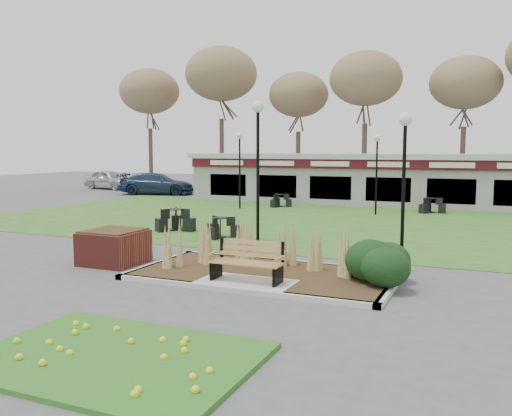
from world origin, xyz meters
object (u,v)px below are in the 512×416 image
at_px(car_silver, 110,179).
at_px(car_blue, 157,184).
at_px(park_bench, 248,261).
at_px(lamp_post_mid_right, 377,157).
at_px(food_pavilion, 393,179).
at_px(lamp_post_mid_left, 258,140).
at_px(bistro_set_d, 431,208).
at_px(brick_planter, 114,247).
at_px(bistro_set_a, 176,223).
at_px(lamp_post_near_left, 404,157).
at_px(bistro_set_b, 280,202).
at_px(bistro_set_c, 220,231).
at_px(car_black, 238,185).
at_px(lamp_post_far_left, 240,153).

height_order(car_silver, car_blue, car_silver).
xyz_separation_m(park_bench, lamp_post_mid_right, (0.03, 14.82, 2.21)).
height_order(food_pavilion, lamp_post_mid_right, lamp_post_mid_right).
bearing_deg(lamp_post_mid_right, park_bench, -90.13).
bearing_deg(lamp_post_mid_left, lamp_post_mid_right, 76.27).
distance_m(food_pavilion, lamp_post_mid_right, 5.07).
distance_m(bistro_set_d, car_silver, 25.98).
height_order(brick_planter, bistro_set_a, brick_planter).
distance_m(lamp_post_near_left, bistro_set_b, 16.17).
distance_m(lamp_post_mid_left, bistro_set_b, 11.68).
bearing_deg(bistro_set_c, brick_planter, -97.44).
bearing_deg(food_pavilion, lamp_post_near_left, -79.79).
height_order(park_bench, car_black, car_black).
distance_m(brick_planter, bistro_set_b, 15.70).
bearing_deg(park_bench, brick_planter, 170.31).
distance_m(lamp_post_mid_right, car_silver, 24.42).
bearing_deg(bistro_set_d, lamp_post_mid_right, -140.55).
relative_size(lamp_post_near_left, car_silver, 0.89).
bearing_deg(lamp_post_mid_left, car_silver, 138.95).
bearing_deg(bistro_set_d, food_pavilion, 128.77).
distance_m(lamp_post_mid_right, bistro_set_d, 3.96).
bearing_deg(brick_planter, car_silver, 128.78).
height_order(park_bench, lamp_post_mid_left, lamp_post_mid_left).
xyz_separation_m(brick_planter, car_silver, (-18.29, 22.77, 0.30)).
relative_size(park_bench, bistro_set_a, 1.08).
height_order(lamp_post_near_left, bistro_set_a, lamp_post_near_left).
distance_m(food_pavilion, lamp_post_near_left, 17.10).
relative_size(food_pavilion, bistro_set_d, 17.87).
relative_size(lamp_post_near_left, car_blue, 0.78).
relative_size(lamp_post_mid_left, lamp_post_mid_right, 1.24).
height_order(bistro_set_c, car_blue, car_blue).
bearing_deg(car_silver, brick_planter, -131.92).
relative_size(food_pavilion, lamp_post_far_left, 6.12).
xyz_separation_m(car_silver, car_blue, (6.30, -2.77, -0.02)).
relative_size(lamp_post_mid_right, bistro_set_b, 3.05).
distance_m(lamp_post_near_left, car_black, 24.54).
distance_m(food_pavilion, bistro_set_a, 14.46).
relative_size(car_black, car_blue, 0.76).
relative_size(lamp_post_far_left, bistro_set_d, 2.92).
xyz_separation_m(bistro_set_b, bistro_set_c, (1.79, -10.55, 0.01)).
relative_size(bistro_set_b, bistro_set_c, 0.94).
distance_m(park_bench, food_pavilion, 19.73).
bearing_deg(car_black, lamp_post_mid_right, -109.69).
bearing_deg(bistro_set_a, food_pavilion, 65.00).
bearing_deg(brick_planter, food_pavilion, 76.94).
bearing_deg(car_black, food_pavilion, -89.72).
bearing_deg(bistro_set_a, bistro_set_d, 50.01).
bearing_deg(bistro_set_b, car_silver, 157.49).
bearing_deg(park_bench, bistro_set_a, 132.45).
relative_size(lamp_post_far_left, bistro_set_c, 3.01).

